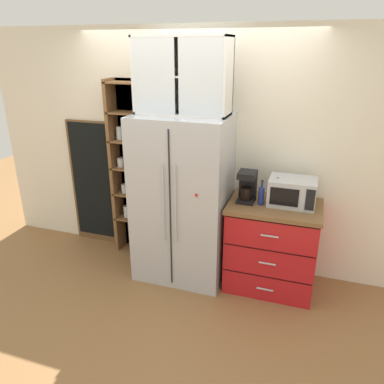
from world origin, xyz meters
name	(u,v)px	position (x,y,z in m)	size (l,w,h in m)	color
ground_plane	(184,270)	(0.00, 0.00, 0.00)	(10.65, 10.65, 0.00)	olive
wall_back_cream	(195,151)	(0.00, 0.40, 1.27)	(4.96, 0.10, 2.55)	silver
refrigerator	(183,199)	(0.00, 0.00, 0.87)	(0.93, 0.73, 1.73)	#B7BABF
pantry_shelf_column	(132,168)	(-0.72, 0.30, 1.03)	(0.47, 0.25, 2.03)	brown
counter_cabinet	(272,245)	(0.94, 0.04, 0.46)	(0.89, 0.65, 0.91)	red
microwave	(292,192)	(1.08, 0.09, 1.04)	(0.44, 0.33, 0.26)	#B7BABF
coffee_maker	(247,186)	(0.65, 0.05, 1.07)	(0.17, 0.20, 0.31)	black
mug_cream	(277,197)	(0.94, 0.12, 0.96)	(0.12, 0.08, 0.09)	silver
mug_navy	(275,202)	(0.94, -0.01, 0.96)	(0.12, 0.09, 0.09)	navy
bottle_cobalt	(261,194)	(0.80, 0.00, 1.02)	(0.06, 0.06, 0.25)	navy
bottle_amber	(277,192)	(0.94, 0.08, 1.03)	(0.06, 0.06, 0.26)	brown
upper_cabinet	(183,76)	(0.00, 0.04, 2.08)	(0.89, 0.32, 0.70)	silver
chalkboard_menu	(94,183)	(-1.28, 0.33, 0.77)	(0.60, 0.04, 1.54)	brown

